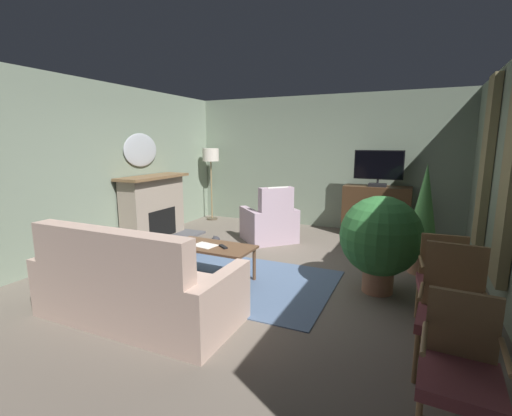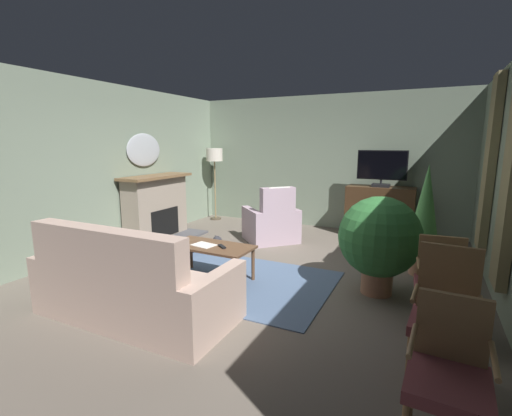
{
  "view_description": "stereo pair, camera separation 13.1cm",
  "coord_description": "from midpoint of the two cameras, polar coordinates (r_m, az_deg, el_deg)",
  "views": [
    {
      "loc": [
        1.91,
        -4.37,
        1.81
      ],
      "look_at": [
        -0.19,
        0.24,
        0.87
      ],
      "focal_mm": 25.0,
      "sensor_mm": 36.0,
      "label": 1
    },
    {
      "loc": [
        2.03,
        -4.32,
        1.81
      ],
      "look_at": [
        -0.19,
        0.24,
        0.87
      ],
      "focal_mm": 25.0,
      "sensor_mm": 36.0,
      "label": 2
    }
  ],
  "objects": [
    {
      "name": "folded_newspaper",
      "position": [
        4.75,
        -8.98,
        -5.92
      ],
      "size": [
        0.33,
        0.27,
        0.01
      ],
      "primitive_type": "cube",
      "rotation": [
        0.0,
        0.0,
        -0.18
      ],
      "color": "silver",
      "rests_on": "coffee_table"
    },
    {
      "name": "potted_plant_tall_palm_by_window",
      "position": [
        5.35,
        24.61,
        -0.89
      ],
      "size": [
        0.42,
        0.42,
        1.53
      ],
      "color": "#99664C",
      "rests_on": "ground_plane"
    },
    {
      "name": "sofa_floral",
      "position": [
        3.95,
        -19.81,
        -12.2
      ],
      "size": [
        2.11,
        0.94,
        1.03
      ],
      "color": "#BC9E8E",
      "rests_on": "ground_plane"
    },
    {
      "name": "side_chair_tucked_against_wall",
      "position": [
        2.57,
        28.49,
        -21.56
      ],
      "size": [
        0.47,
        0.5,
        0.91
      ],
      "color": "brown",
      "rests_on": "ground_plane"
    },
    {
      "name": "wall_back",
      "position": [
        7.76,
        9.8,
        7.22
      ],
      "size": [
        6.22,
        0.1,
        2.77
      ],
      "primitive_type": "cube",
      "color": "gray",
      "rests_on": "ground_plane"
    },
    {
      "name": "wall_left",
      "position": [
        6.51,
        -23.64,
        5.89
      ],
      "size": [
        0.1,
        6.79,
        2.77
      ],
      "primitive_type": "cube",
      "color": "gray",
      "rests_on": "ground_plane"
    },
    {
      "name": "potted_plant_small_fern_corner",
      "position": [
        4.51,
        18.5,
        -4.53
      ],
      "size": [
        0.96,
        0.96,
        1.19
      ],
      "color": "#99664C",
      "rests_on": "ground_plane"
    },
    {
      "name": "rug_central",
      "position": [
        4.84,
        -3.99,
        -11.42
      ],
      "size": [
        2.51,
        1.79,
        0.01
      ],
      "primitive_type": "cube",
      "color": "slate",
      "rests_on": "ground_plane"
    },
    {
      "name": "coffee_table",
      "position": [
        4.75,
        -7.83,
        -6.58
      ],
      "size": [
        1.13,
        0.58,
        0.48
      ],
      "color": "brown",
      "rests_on": "ground_plane"
    },
    {
      "name": "tv_remote",
      "position": [
        4.63,
        -6.09,
        -6.18
      ],
      "size": [
        0.17,
        0.14,
        0.02
      ],
      "primitive_type": "cube",
      "rotation": [
        0.0,
        0.0,
        2.51
      ],
      "color": "black",
      "rests_on": "coffee_table"
    },
    {
      "name": "floor_lamp",
      "position": [
        8.35,
        -7.7,
        7.7
      ],
      "size": [
        0.37,
        0.37,
        1.67
      ],
      "color": "#4C4233",
      "rests_on": "ground_plane"
    },
    {
      "name": "side_chair_far_end",
      "position": [
        3.93,
        26.98,
        -10.16
      ],
      "size": [
        0.5,
        0.49,
        0.91
      ],
      "color": "brown",
      "rests_on": "ground_plane"
    },
    {
      "name": "wall_mirror_oval",
      "position": [
        7.01,
        -18.47,
        8.79
      ],
      "size": [
        0.06,
        0.86,
        0.61
      ],
      "primitive_type": "ellipsoid",
      "color": "#B2B7BF"
    },
    {
      "name": "curtain_panel_near",
      "position": [
        4.31,
        34.99,
        4.78
      ],
      "size": [
        0.1,
        0.44,
        2.33
      ],
      "primitive_type": "cube",
      "color": "#8E7F56"
    },
    {
      "name": "side_chair_beside_plant",
      "position": [
        3.21,
        27.72,
        -14.2
      ],
      "size": [
        0.5,
        0.47,
        1.03
      ],
      "color": "brown",
      "rests_on": "ground_plane"
    },
    {
      "name": "tv_cabinet",
      "position": [
        7.31,
        18.17,
        -0.64
      ],
      "size": [
        1.25,
        0.53,
        0.97
      ],
      "color": "black",
      "rests_on": "ground_plane"
    },
    {
      "name": "curtain_panel_far",
      "position": [
        5.79,
        32.4,
        6.04
      ],
      "size": [
        0.1,
        0.44,
        2.33
      ],
      "primitive_type": "cube",
      "color": "#8E7F56"
    },
    {
      "name": "television",
      "position": [
        7.15,
        18.52,
        6.19
      ],
      "size": [
        0.9,
        0.2,
        0.69
      ],
      "color": "black",
      "rests_on": "tv_cabinet"
    },
    {
      "name": "fireplace",
      "position": [
        6.95,
        -16.45,
        -0.19
      ],
      "size": [
        0.88,
        1.53,
        1.2
      ],
      "color": "#4C4C51",
      "rests_on": "ground_plane"
    },
    {
      "name": "ground_plane",
      "position": [
        5.11,
        0.08,
        -10.48
      ],
      "size": [
        6.22,
        6.79,
        0.04
      ],
      "primitive_type": "cube",
      "color": "#665B51"
    },
    {
      "name": "cat",
      "position": [
        6.08,
        -8.47,
        -5.85
      ],
      "size": [
        0.31,
        0.71,
        0.23
      ],
      "color": "#2D2D33",
      "rests_on": "ground_plane"
    },
    {
      "name": "armchair_near_window",
      "position": [
        6.57,
        1.67,
        -2.54
      ],
      "size": [
        1.2,
        1.2,
        1.05
      ],
      "color": "#AD93A3",
      "rests_on": "ground_plane"
    }
  ]
}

